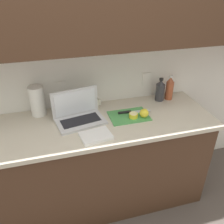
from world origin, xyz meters
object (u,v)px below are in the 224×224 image
(lemon_whole_beside, at_px, (144,113))
(bottle_oil_tall, at_px, (170,88))
(lemon_half_cut, at_px, (133,115))
(cutting_board, at_px, (129,116))
(measuring_cup, at_px, (94,103))
(bottle_green_soda, at_px, (160,90))
(laptop, at_px, (79,114))
(knife, at_px, (129,112))
(paper_towel_roll, at_px, (37,101))

(lemon_whole_beside, bearing_deg, bottle_oil_tall, 36.41)
(lemon_half_cut, bearing_deg, bottle_oil_tall, 28.88)
(cutting_board, height_order, lemon_whole_beside, lemon_whole_beside)
(cutting_board, height_order, measuring_cup, measuring_cup)
(bottle_green_soda, bearing_deg, laptop, -169.02)
(knife, relative_size, lemon_whole_beside, 3.88)
(bottle_green_soda, bearing_deg, bottle_oil_tall, 0.00)
(cutting_board, xyz_separation_m, knife, (0.01, 0.04, 0.01))
(knife, bearing_deg, measuring_cup, 149.65)
(bottle_oil_tall, bearing_deg, measuring_cup, 179.71)
(laptop, height_order, measuring_cup, laptop)
(lemon_whole_beside, relative_size, paper_towel_roll, 0.29)
(bottle_green_soda, distance_m, measuring_cup, 0.63)
(lemon_half_cut, bearing_deg, measuring_cup, 138.53)
(lemon_whole_beside, distance_m, paper_towel_roll, 0.88)
(bottle_green_soda, xyz_separation_m, measuring_cup, (-0.62, 0.00, -0.05))
(lemon_half_cut, xyz_separation_m, lemon_whole_beside, (0.09, -0.02, 0.02))
(cutting_board, distance_m, lemon_whole_beside, 0.13)
(cutting_board, bearing_deg, lemon_half_cut, -55.29)
(cutting_board, bearing_deg, knife, 72.65)
(laptop, relative_size, bottle_oil_tall, 1.76)
(lemon_half_cut, height_order, bottle_green_soda, bottle_green_soda)
(laptop, relative_size, knife, 1.45)
(knife, height_order, lemon_half_cut, lemon_half_cut)
(knife, height_order, bottle_green_soda, bottle_green_soda)
(laptop, relative_size, cutting_board, 1.28)
(paper_towel_roll, bearing_deg, knife, -14.83)
(lemon_whole_beside, bearing_deg, bottle_green_soda, 45.20)
(bottle_green_soda, xyz_separation_m, bottle_oil_tall, (0.10, 0.00, 0.01))
(paper_towel_roll, bearing_deg, bottle_oil_tall, -1.37)
(measuring_cup, bearing_deg, knife, -32.36)
(knife, bearing_deg, laptop, -179.87)
(lemon_whole_beside, relative_size, bottle_oil_tall, 0.31)
(paper_towel_roll, bearing_deg, lemon_half_cut, -20.03)
(cutting_board, xyz_separation_m, lemon_half_cut, (0.03, -0.04, 0.02))
(laptop, bearing_deg, paper_towel_roll, 139.30)
(lemon_whole_beside, height_order, bottle_oil_tall, bottle_oil_tall)
(laptop, xyz_separation_m, bottle_green_soda, (0.78, 0.15, 0.04))
(laptop, height_order, bottle_oil_tall, laptop)
(lemon_half_cut, relative_size, measuring_cup, 0.66)
(knife, bearing_deg, lemon_half_cut, -78.90)
(laptop, distance_m, paper_towel_roll, 0.36)
(laptop, height_order, lemon_whole_beside, laptop)
(lemon_half_cut, xyz_separation_m, paper_towel_roll, (-0.74, 0.27, 0.10))
(bottle_green_soda, relative_size, bottle_oil_tall, 0.92)
(knife, bearing_deg, lemon_whole_beside, -42.53)
(laptop, relative_size, bottle_green_soda, 1.92)
(lemon_half_cut, distance_m, lemon_whole_beside, 0.09)
(measuring_cup, bearing_deg, paper_towel_roll, 176.96)
(bottle_green_soda, bearing_deg, knife, -155.21)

